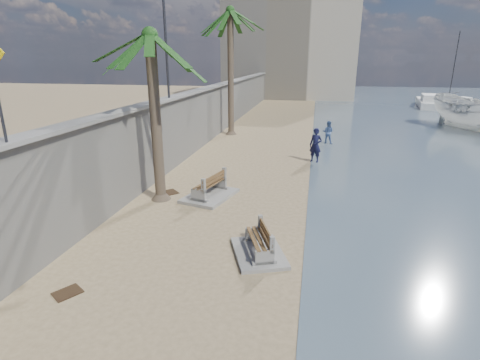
{
  "coord_description": "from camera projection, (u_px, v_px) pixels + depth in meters",
  "views": [
    {
      "loc": [
        2.07,
        -5.89,
        5.5
      ],
      "look_at": [
        -0.5,
        7.0,
        1.2
      ],
      "focal_mm": 28.0,
      "sensor_mm": 36.0,
      "label": 1
    }
  ],
  "objects": [
    {
      "name": "end_building",
      "position": [
        291.0,
        47.0,
        54.24
      ],
      "size": [
        18.0,
        12.0,
        14.0
      ],
      "primitive_type": "cube",
      "color": "#B7AA93",
      "rests_on": "ground_plane"
    },
    {
      "name": "palm_back",
      "position": [
        230.0,
        13.0,
        25.67
      ],
      "size": [
        5.0,
        5.0,
        9.51
      ],
      "color": "brown",
      "rests_on": "ground_plane"
    },
    {
      "name": "person_b",
      "position": [
        328.0,
        131.0,
        25.04
      ],
      "size": [
        0.92,
        0.77,
        1.68
      ],
      "primitive_type": "imported",
      "rotation": [
        0.0,
        0.0,
        2.94
      ],
      "color": "#4C679D",
      "rests_on": "ground_plane"
    },
    {
      "name": "ground_plane",
      "position": [
        197.0,
        343.0,
        7.58
      ],
      "size": [
        140.0,
        140.0,
        0.0
      ],
      "primitive_type": "plane",
      "color": "#9F8661"
    },
    {
      "name": "yacht_far",
      "position": [
        429.0,
        104.0,
        44.15
      ],
      "size": [
        3.59,
        8.44,
        1.5
      ],
      "primitive_type": null,
      "rotation": [
        0.0,
        0.0,
        1.41
      ],
      "color": "silver",
      "rests_on": "bay_water"
    },
    {
      "name": "seawall",
      "position": [
        211.0,
        113.0,
        26.65
      ],
      "size": [
        0.45,
        70.0,
        3.5
      ],
      "primitive_type": "cube",
      "color": "gray",
      "rests_on": "ground_plane"
    },
    {
      "name": "boat_cruiser",
      "position": [
        478.0,
        112.0,
        29.16
      ],
      "size": [
        4.39,
        4.44,
        3.81
      ],
      "primitive_type": "imported",
      "rotation": [
        0.0,
        0.0,
        0.47
      ],
      "color": "silver",
      "rests_on": "bay_water"
    },
    {
      "name": "debris_c",
      "position": [
        170.0,
        192.0,
        16.04
      ],
      "size": [
        0.86,
        0.86,
        0.03
      ],
      "primitive_type": "cube",
      "rotation": [
        0.0,
        0.0,
        5.51
      ],
      "color": "#382616",
      "rests_on": "ground_plane"
    },
    {
      "name": "palm_mid",
      "position": [
        150.0,
        37.0,
        13.37
      ],
      "size": [
        5.0,
        5.0,
        7.18
      ],
      "color": "brown",
      "rests_on": "ground_plane"
    },
    {
      "name": "debris_b",
      "position": [
        67.0,
        293.0,
        9.17
      ],
      "size": [
        0.77,
        0.8,
        0.03
      ],
      "primitive_type": "cube",
      "rotation": [
        0.0,
        0.0,
        4.13
      ],
      "color": "#382616",
      "rests_on": "ground_plane"
    },
    {
      "name": "person_a",
      "position": [
        316.0,
        143.0,
        20.43
      ],
      "size": [
        0.92,
        0.78,
        2.17
      ],
      "primitive_type": "imported",
      "rotation": [
        0.0,
        0.0,
        -0.38
      ],
      "color": "black",
      "rests_on": "ground_plane"
    },
    {
      "name": "wall_cap",
      "position": [
        210.0,
        87.0,
        26.09
      ],
      "size": [
        0.8,
        70.0,
        0.12
      ],
      "primitive_type": "cube",
      "color": "gray",
      "rests_on": "seawall"
    },
    {
      "name": "sailboat_west",
      "position": [
        448.0,
        100.0,
        48.61
      ],
      "size": [
        6.09,
        4.03,
        8.78
      ],
      "color": "silver",
      "rests_on": "bay_water"
    },
    {
      "name": "bench_far",
      "position": [
        210.0,
        187.0,
        15.37
      ],
      "size": [
        2.14,
        2.68,
        0.99
      ],
      "color": "gray",
      "rests_on": "ground_plane"
    },
    {
      "name": "bench_near",
      "position": [
        259.0,
        243.0,
        10.88
      ],
      "size": [
        2.0,
        2.36,
        0.84
      ],
      "color": "gray",
      "rests_on": "ground_plane"
    },
    {
      "name": "streetlight",
      "position": [
        165.0,
        32.0,
        17.65
      ],
      "size": [
        0.28,
        0.28,
        5.12
      ],
      "color": "#2D2D33",
      "rests_on": "wall_cap"
    }
  ]
}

